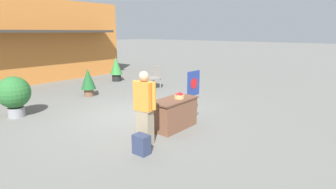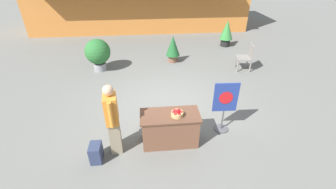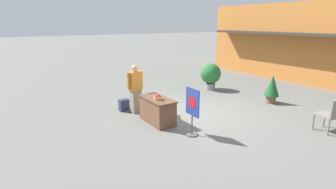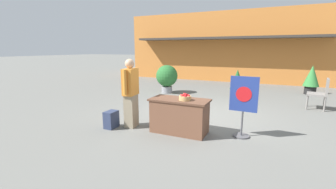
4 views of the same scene
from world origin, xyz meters
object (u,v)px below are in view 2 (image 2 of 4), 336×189
at_px(apple_basket, 177,113).
at_px(person_visitor, 113,119).
at_px(potted_plant_near_left, 173,47).
at_px(backpack, 96,153).
at_px(potted_plant_far_right, 227,32).
at_px(patio_chair, 247,56).
at_px(potted_plant_near_right, 98,53).
at_px(display_table, 170,128).
at_px(poster_board, 225,105).

relative_size(apple_basket, person_visitor, 0.16).
height_order(apple_basket, potted_plant_near_left, potted_plant_near_left).
xyz_separation_m(backpack, potted_plant_far_right, (5.07, 6.93, 0.48)).
xyz_separation_m(patio_chair, potted_plant_near_right, (-5.63, 0.50, 0.14)).
bearing_deg(person_visitor, backpack, -151.08).
xyz_separation_m(potted_plant_near_right, potted_plant_far_right, (5.73, 2.27, -0.03)).
xyz_separation_m(display_table, backpack, (-1.63, -0.42, -0.19)).
distance_m(apple_basket, poster_board, 1.26).
bearing_deg(backpack, potted_plant_near_left, 66.64).
bearing_deg(backpack, display_table, 14.56).
bearing_deg(patio_chair, potted_plant_near_left, -12.70).
bearing_deg(potted_plant_near_right, display_table, -61.62).
bearing_deg(potted_plant_far_right, person_visitor, -125.11).
xyz_separation_m(display_table, potted_plant_near_right, (-2.29, 4.24, 0.32)).
bearing_deg(display_table, poster_board, 13.10).
xyz_separation_m(poster_board, patio_chair, (1.99, 3.43, -0.17)).
xyz_separation_m(backpack, patio_chair, (4.97, 4.16, 0.36)).
height_order(potted_plant_near_left, potted_plant_near_right, potted_plant_near_right).
xyz_separation_m(person_visitor, potted_plant_near_right, (-1.05, 4.38, -0.14)).
relative_size(poster_board, potted_plant_far_right, 1.09).
relative_size(display_table, poster_board, 1.00).
xyz_separation_m(apple_basket, potted_plant_near_left, (0.47, 4.85, -0.24)).
bearing_deg(potted_plant_near_left, patio_chair, -21.22).
xyz_separation_m(poster_board, potted_plant_near_left, (-0.73, 4.48, -0.11)).
xyz_separation_m(apple_basket, poster_board, (1.20, 0.37, -0.12)).
relative_size(display_table, potted_plant_far_right, 1.08).
bearing_deg(potted_plant_far_right, display_table, -117.85).
distance_m(potted_plant_near_left, potted_plant_near_right, 2.96).
relative_size(apple_basket, patio_chair, 0.27).
bearing_deg(backpack, patio_chair, 39.93).
distance_m(apple_basket, patio_chair, 4.97).
relative_size(potted_plant_near_left, potted_plant_far_right, 0.89).
xyz_separation_m(display_table, poster_board, (1.35, 0.31, 0.34)).
height_order(backpack, poster_board, poster_board).
bearing_deg(potted_plant_near_right, potted_plant_far_right, 21.60).
relative_size(person_visitor, patio_chair, 1.67).
bearing_deg(potted_plant_near_left, poster_board, -80.75).
height_order(apple_basket, potted_plant_near_right, potted_plant_near_right).
height_order(display_table, potted_plant_near_right, potted_plant_near_right).
relative_size(apple_basket, potted_plant_near_left, 0.25).
relative_size(apple_basket, potted_plant_near_right, 0.22).
bearing_deg(poster_board, apple_basket, -70.16).
xyz_separation_m(apple_basket, person_visitor, (-1.38, -0.08, -0.00)).
bearing_deg(display_table, potted_plant_near_right, 118.38).
xyz_separation_m(person_visitor, backpack, (-0.40, -0.28, -0.65)).
height_order(person_visitor, patio_chair, person_visitor).
distance_m(display_table, poster_board, 1.43).
distance_m(display_table, backpack, 1.70).
distance_m(person_visitor, potted_plant_far_right, 8.12).
bearing_deg(poster_board, display_table, -74.22).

